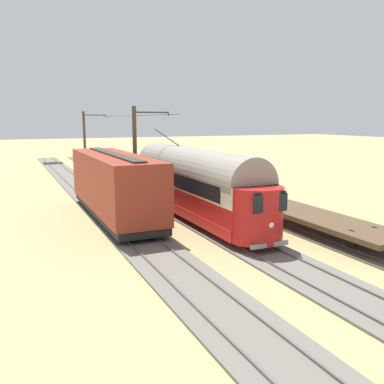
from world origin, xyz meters
The scene contains 11 objects.
ground_plane centered at (0.00, 0.00, 0.00)m, with size 220.00×220.00×0.00m, color tan.
track_streetcar_siding centered at (-4.53, -0.31, 0.05)m, with size 2.80×80.00×0.18m.
track_adjacent_siding centered at (0.00, -0.31, 0.05)m, with size 2.80×80.00×0.18m.
track_third_siding centered at (4.53, -0.31, 0.05)m, with size 2.80×80.00×0.18m.
vintage_streetcar centered at (0.00, 5.70, 2.26)m, with size 2.65×16.65×5.16m.
flatcar_adjacent centered at (-4.53, 9.62, 0.86)m, with size 2.80×14.58×1.60m.
boxcar_far_siding centered at (4.53, 4.09, 2.16)m, with size 2.96×12.30×3.85m.
catenary_pole_foreground centered at (2.38, -17.39, 3.60)m, with size 2.67×0.28×6.89m.
catenary_pole_mid_near centered at (2.38, 1.65, 3.60)m, with size 2.67×0.28×6.89m.
overhead_wire_run centered at (0.08, -8.48, 6.35)m, with size 2.46×23.04×0.18m.
track_end_bumper centered at (-4.53, -10.45, 0.40)m, with size 1.80×0.60×0.80m, color #B2A519.
Camera 1 is at (10.41, 28.63, 6.00)m, focal length 38.78 mm.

